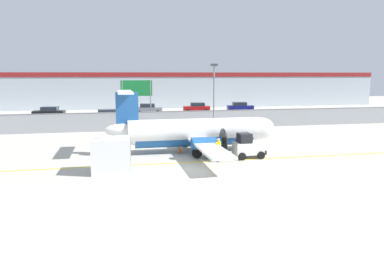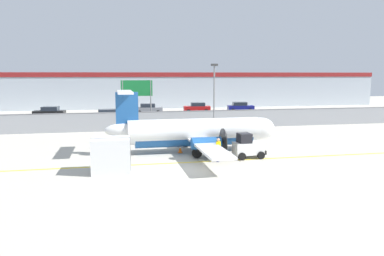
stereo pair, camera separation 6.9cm
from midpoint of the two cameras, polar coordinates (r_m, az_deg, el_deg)
The scene contains 17 objects.
ground_plane at distance 26.68m, azimuth 0.48°, elevation -5.21°, with size 140.00×140.00×0.01m.
perimeter_fence at distance 42.04m, azimuth -4.08°, elevation 1.25°, with size 98.00×0.10×2.10m.
parking_lot_strip at distance 53.51m, azimuth -5.69°, elevation 1.59°, with size 98.00×17.00×0.12m.
background_building at distance 71.63m, azimuth -7.27°, elevation 5.80°, with size 91.00×8.10×6.50m.
commuter_airplane at distance 29.89m, azimuth 0.91°, elevation -0.63°, with size 13.80×16.01×4.92m.
baggage_tug at distance 28.10m, azimuth 8.56°, elevation -2.84°, with size 2.40×1.52×1.88m.
ground_crew_worker at distance 26.70m, azimuth 4.09°, elevation -3.14°, with size 0.48×0.48×1.70m.
cargo_container at distance 24.33m, azimuth -12.13°, elevation -4.07°, with size 2.47×2.08×2.20m.
traffic_cone_near_left at distance 29.75m, azimuth -1.75°, elevation -3.20°, with size 0.36×0.36×0.64m.
traffic_cone_near_right at distance 29.97m, azimuth 4.27°, elevation -3.13°, with size 0.36×0.36×0.64m.
parked_car_0 at distance 56.04m, azimuth -20.84°, elevation 2.25°, with size 4.35×2.34×1.58m.
parked_car_1 at distance 49.59m, azimuth -12.90°, elevation 1.87°, with size 4.29×2.19×1.58m.
parked_car_2 at distance 58.21m, azimuth -6.61°, elevation 2.93°, with size 4.31×2.23×1.58m.
parked_car_3 at distance 59.81m, azimuth 0.82°, elevation 3.13°, with size 4.37×2.37×1.58m.
parked_car_4 at distance 61.52m, azimuth 7.42°, elevation 3.20°, with size 4.39×2.45×1.58m.
apron_light_pole at distance 39.55m, azimuth 3.45°, elevation 5.45°, with size 0.70×0.30×7.27m.
highway_sign at distance 43.59m, azimuth -8.37°, elevation 5.42°, with size 3.60×0.14×5.50m.
Camera 2 is at (-5.40, -23.38, 6.20)m, focal length 35.00 mm.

